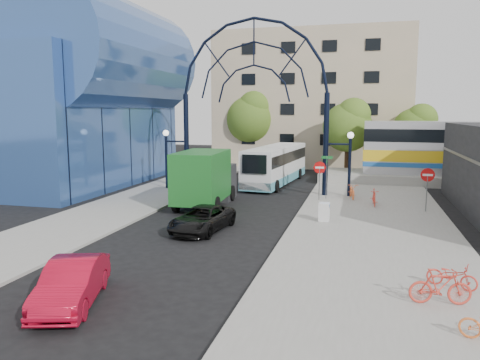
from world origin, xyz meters
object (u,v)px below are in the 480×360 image
(sandwich_board, at_px, (324,210))
(black_suv, at_px, (202,219))
(green_truck, at_px, (206,178))
(bike_far_a, at_px, (452,275))
(street_name_sign, at_px, (327,168))
(red_sedan, at_px, (72,283))
(bike_near_b, at_px, (374,198))
(bike_near_a, at_px, (352,191))
(do_not_enter_sign, at_px, (427,179))
(gateway_arch, at_px, (254,70))
(tree_north_c, at_px, (416,128))
(city_bus, at_px, (276,164))
(tree_north_b, at_px, (252,116))
(tree_north_a, at_px, (349,124))
(stop_sign, at_px, (320,171))
(bike_far_b, at_px, (440,287))

(sandwich_board, height_order, black_suv, black_suv)
(green_truck, height_order, bike_far_a, green_truck)
(street_name_sign, relative_size, red_sedan, 0.69)
(sandwich_board, relative_size, bike_near_b, 0.60)
(black_suv, distance_m, bike_near_a, 12.20)
(do_not_enter_sign, bearing_deg, bike_near_a, 143.15)
(gateway_arch, height_order, bike_far_a, gateway_arch)
(black_suv, relative_size, red_sedan, 1.07)
(gateway_arch, distance_m, tree_north_c, 18.95)
(city_bus, xyz_separation_m, red_sedan, (-1.58, -25.15, -0.90))
(tree_north_b, distance_m, bike_far_a, 35.47)
(tree_north_a, xyz_separation_m, tree_north_c, (6.00, 2.00, -0.33))
(tree_north_c, relative_size, black_suv, 1.49)
(city_bus, bearing_deg, tree_north_b, 118.19)
(stop_sign, height_order, bike_far_b, stop_sign)
(tree_north_a, bearing_deg, red_sedan, -102.27)
(tree_north_c, height_order, bike_near_b, tree_north_c)
(tree_north_c, height_order, bike_far_b, tree_north_c)
(stop_sign, height_order, sandwich_board, stop_sign)
(gateway_arch, distance_m, tree_north_b, 16.72)
(do_not_enter_sign, xyz_separation_m, bike_far_a, (-0.69, -12.23, -1.44))
(street_name_sign, distance_m, green_truck, 7.91)
(tree_north_c, relative_size, bike_far_b, 3.63)
(gateway_arch, xyz_separation_m, city_bus, (0.71, 4.93, -6.99))
(do_not_enter_sign, xyz_separation_m, tree_north_c, (1.12, 17.93, 2.30))
(do_not_enter_sign, xyz_separation_m, sandwich_board, (-5.40, -4.02, -1.23))
(stop_sign, xyz_separation_m, do_not_enter_sign, (6.20, -2.00, -0.02))
(bike_near_a, bearing_deg, bike_far_b, -89.04)
(red_sedan, height_order, bike_far_b, red_sedan)
(do_not_enter_sign, relative_size, tree_north_a, 0.35)
(city_bus, height_order, green_truck, green_truck)
(street_name_sign, distance_m, tree_north_a, 13.59)
(gateway_arch, xyz_separation_m, green_truck, (-1.84, -4.98, -6.85))
(stop_sign, bearing_deg, bike_far_b, -72.54)
(red_sedan, bearing_deg, sandwich_board, 43.94)
(stop_sign, height_order, street_name_sign, street_name_sign)
(street_name_sign, height_order, red_sedan, street_name_sign)
(bike_near_a, xyz_separation_m, bike_far_a, (3.47, -15.35, -0.08))
(stop_sign, xyz_separation_m, tree_north_c, (7.32, 15.93, 2.28))
(tree_north_c, distance_m, city_bus, 14.78)
(sandwich_board, relative_size, green_truck, 0.14)
(tree_north_c, distance_m, bike_far_a, 30.45)
(tree_north_a, distance_m, green_truck, 18.91)
(tree_north_b, bearing_deg, sandwich_board, -68.41)
(street_name_sign, bearing_deg, bike_far_b, -74.44)
(do_not_enter_sign, xyz_separation_m, tree_north_a, (-4.88, 15.93, 2.63))
(stop_sign, xyz_separation_m, street_name_sign, (0.40, 0.60, 0.14))
(bike_near_a, relative_size, bike_far_b, 1.05)
(gateway_arch, bearing_deg, tree_north_a, 62.83)
(black_suv, bearing_deg, red_sedan, -88.94)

